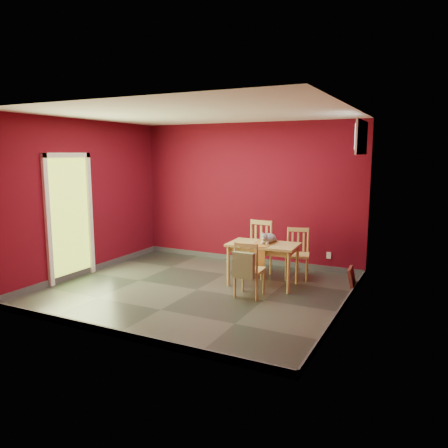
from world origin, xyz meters
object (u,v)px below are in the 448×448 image
at_px(dining_table, 263,249).
at_px(chair_far_left, 257,248).
at_px(tote_bag, 244,265).
at_px(cat, 268,236).
at_px(picture_frame, 352,279).
at_px(chair_far_right, 297,253).
at_px(chair_near, 249,269).

distance_m(dining_table, chair_far_left, 0.62).
height_order(dining_table, tote_bag, tote_bag).
height_order(dining_table, cat, cat).
bearing_deg(picture_frame, cat, -169.25).
distance_m(chair_far_right, picture_frame, 1.07).
relative_size(dining_table, chair_far_right, 1.33).
distance_m(tote_bag, cat, 0.97).
bearing_deg(dining_table, chair_far_right, 60.62).
height_order(chair_far_right, chair_near, chair_far_right).
distance_m(chair_near, picture_frame, 1.66).
height_order(chair_near, cat, cat).
xyz_separation_m(cat, picture_frame, (1.30, 0.25, -0.61)).
relative_size(chair_far_left, chair_far_right, 1.12).
relative_size(chair_far_left, tote_bag, 2.14).
xyz_separation_m(chair_far_left, cat, (0.37, -0.45, 0.31)).
bearing_deg(chair_far_left, cat, -50.48).
bearing_deg(picture_frame, dining_table, -166.59).
distance_m(chair_far_left, cat, 0.66).
height_order(dining_table, picture_frame, dining_table).
bearing_deg(dining_table, picture_frame, 13.41).
xyz_separation_m(tote_bag, cat, (0.02, 0.93, 0.26)).
relative_size(chair_far_right, picture_frame, 2.26).
bearing_deg(cat, chair_near, -105.15).
bearing_deg(chair_far_right, picture_frame, -18.69).
relative_size(chair_near, tote_bag, 1.88).
bearing_deg(cat, dining_table, -139.81).
distance_m(dining_table, chair_far_right, 0.77).
bearing_deg(tote_bag, chair_far_left, 104.09).
relative_size(dining_table, picture_frame, 3.00).
bearing_deg(chair_near, picture_frame, 36.21).
relative_size(chair_far_left, picture_frame, 2.53).
height_order(chair_far_right, picture_frame, chair_far_right).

